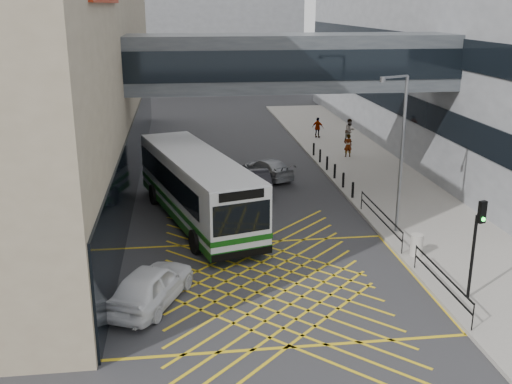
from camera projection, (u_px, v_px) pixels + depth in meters
name	position (u px, v px, depth m)	size (l,w,h in m)	color
ground	(269.00, 285.00, 23.49)	(120.00, 120.00, 0.00)	#333335
building_far	(185.00, 17.00, 77.34)	(28.00, 16.00, 18.00)	gray
skybridge	(291.00, 62.00, 32.97)	(20.00, 4.10, 3.00)	#41464B
pavement	(372.00, 173.00, 38.76)	(6.00, 54.00, 0.16)	gray
box_junction	(269.00, 285.00, 23.49)	(12.00, 9.00, 0.01)	gold
bus	(196.00, 186.00, 30.09)	(6.02, 12.48, 3.42)	silver
car_white	(151.00, 285.00, 21.81)	(1.99, 4.86, 1.55)	white
car_dark	(255.00, 180.00, 35.00)	(1.79, 4.58, 1.43)	#222127
car_silver	(267.00, 168.00, 37.83)	(1.79, 4.25, 1.32)	gray
traffic_light	(477.00, 236.00, 21.34)	(0.30, 0.46, 3.83)	black
street_lamp	(400.00, 145.00, 27.39)	(1.61, 0.88, 7.40)	slate
litter_bin	(417.00, 245.00, 25.80)	(0.55, 0.55, 0.94)	#ADA89E
kerb_railings	(405.00, 240.00, 25.66)	(0.05, 12.54, 1.00)	black
bollards	(331.00, 167.00, 38.27)	(0.14, 10.14, 0.90)	black
pedestrian_a	(348.00, 146.00, 42.46)	(0.65, 0.46, 1.63)	gray
pedestrian_b	(350.00, 131.00, 46.94)	(0.90, 0.53, 1.85)	gray
pedestrian_c	(318.00, 128.00, 48.60)	(0.98, 0.47, 1.65)	gray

